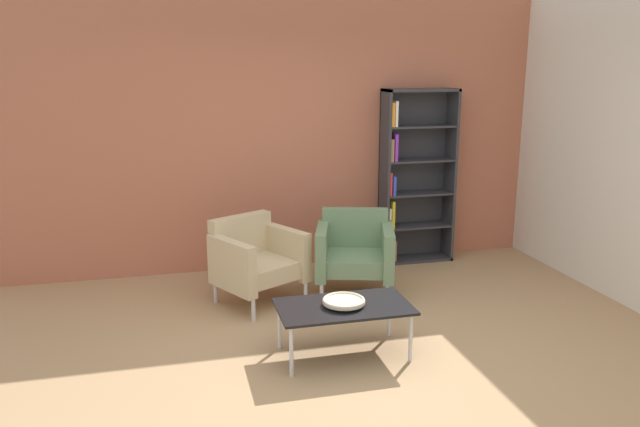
# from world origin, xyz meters

# --- Properties ---
(ground_plane) EXTENTS (8.32, 8.32, 0.00)m
(ground_plane) POSITION_xyz_m (0.00, 0.00, 0.00)
(ground_plane) COLOR tan
(brick_back_panel) EXTENTS (6.40, 0.12, 2.90)m
(brick_back_panel) POSITION_xyz_m (0.00, 2.46, 1.45)
(brick_back_panel) COLOR #B2664C
(brick_back_panel) RESTS_ON ground_plane
(plaster_right_partition) EXTENTS (0.12, 5.20, 2.90)m
(plaster_right_partition) POSITION_xyz_m (2.86, 0.60, 1.45)
(plaster_right_partition) COLOR silver
(plaster_right_partition) RESTS_ON ground_plane
(bookshelf_tall) EXTENTS (0.80, 0.30, 1.90)m
(bookshelf_tall) POSITION_xyz_m (1.40, 2.26, 0.94)
(bookshelf_tall) COLOR #333338
(bookshelf_tall) RESTS_ON ground_plane
(coffee_table_low) EXTENTS (1.00, 0.56, 0.40)m
(coffee_table_low) POSITION_xyz_m (0.02, 0.17, 0.37)
(coffee_table_low) COLOR black
(coffee_table_low) RESTS_ON ground_plane
(decorative_bowl) EXTENTS (0.32, 0.32, 0.05)m
(decorative_bowl) POSITION_xyz_m (0.02, 0.17, 0.43)
(decorative_bowl) COLOR beige
(decorative_bowl) RESTS_ON coffee_table_low
(armchair_spare_guest) EXTENTS (0.87, 0.83, 0.78)m
(armchair_spare_guest) POSITION_xyz_m (0.50, 1.42, 0.41)
(armchair_spare_guest) COLOR slate
(armchair_spare_guest) RESTS_ON ground_plane
(armchair_corner_red) EXTENTS (0.93, 0.91, 0.78)m
(armchair_corner_red) POSITION_xyz_m (-0.46, 1.42, 0.41)
(armchair_corner_red) COLOR #C6B289
(armchair_corner_red) RESTS_ON ground_plane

